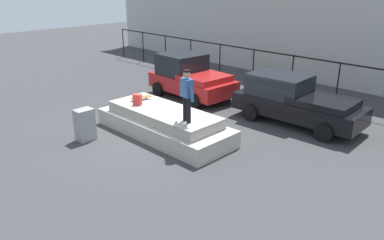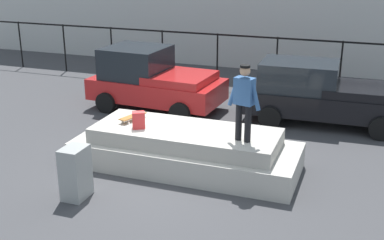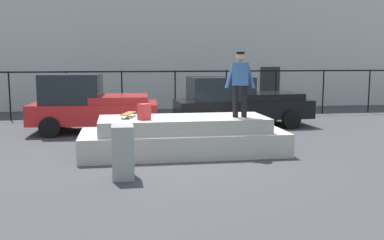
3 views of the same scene
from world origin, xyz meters
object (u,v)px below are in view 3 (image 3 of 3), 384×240
(car_red_pickup_near, at_px, (90,104))
(car_black_pickup_mid, at_px, (238,102))
(utility_box, at_px, (123,152))
(backpack, at_px, (144,112))
(skateboard, at_px, (128,114))
(skateboarder, at_px, (240,80))

(car_red_pickup_near, xyz_separation_m, car_black_pickup_mid, (5.17, 0.37, -0.05))
(utility_box, bearing_deg, backpack, 73.01)
(skateboard, relative_size, backpack, 2.03)
(skateboarder, distance_m, car_black_pickup_mid, 4.75)
(backpack, height_order, utility_box, backpack)
(backpack, distance_m, car_red_pickup_near, 4.48)
(skateboarder, distance_m, car_red_pickup_near, 5.82)
(skateboard, xyz_separation_m, backpack, (0.38, -0.45, 0.10))
(skateboard, height_order, car_red_pickup_near, car_red_pickup_near)
(car_black_pickup_mid, distance_m, utility_box, 7.64)
(backpack, bearing_deg, car_black_pickup_mid, 21.84)
(backpack, relative_size, utility_box, 0.36)
(skateboarder, height_order, skateboard, skateboarder)
(skateboard, xyz_separation_m, utility_box, (-0.17, -2.29, -0.50))
(car_black_pickup_mid, bearing_deg, backpack, -128.26)
(skateboarder, relative_size, skateboard, 2.08)
(car_black_pickup_mid, bearing_deg, utility_box, -122.92)
(skateboarder, height_order, car_red_pickup_near, skateboarder)
(backpack, xyz_separation_m, car_red_pickup_near, (-1.57, 4.19, -0.20))
(car_black_pickup_mid, bearing_deg, car_red_pickup_near, -175.85)
(skateboarder, bearing_deg, car_black_pickup_mid, 75.39)
(skateboarder, relative_size, utility_box, 1.51)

